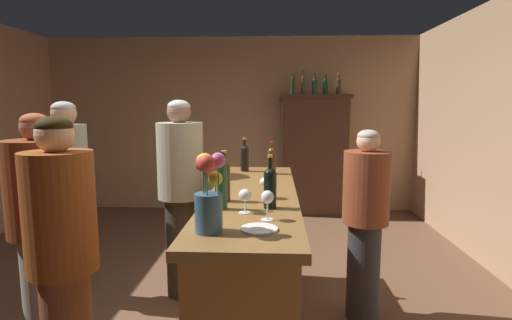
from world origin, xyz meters
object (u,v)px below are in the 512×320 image
(wine_bottle_chardonnay, at_px, (272,159))
(display_bottle_center, at_px, (314,85))
(display_cabinet, at_px, (314,153))
(patron_by_cabinet, at_px, (181,191))
(bar_counter, at_px, (253,266))
(bartender, at_px, (365,218))
(wine_bottle_rose, at_px, (270,186))
(wine_bottle_riesling, at_px, (224,179))
(cheese_plate, at_px, (259,229))
(flower_arrangement, at_px, (209,193))
(wine_glass_mid, at_px, (245,196))
(patron_tall, at_px, (43,230))
(display_bottle_right, at_px, (339,85))
(patron_near_entrance, at_px, (63,256))
(wine_bottle_pinot, at_px, (245,157))
(display_bottle_left, at_px, (293,85))
(wine_glass_rear, at_px, (266,182))
(display_bottle_midright, at_px, (325,85))
(wine_glass_front, at_px, (267,199))
(wine_bottle_merlot, at_px, (222,183))
(display_bottle_midleft, at_px, (303,84))
(patron_in_navy, at_px, (69,192))

(wine_bottle_chardonnay, xyz_separation_m, display_bottle_center, (0.61, 2.57, 0.76))
(display_cabinet, relative_size, patron_by_cabinet, 1.07)
(bar_counter, distance_m, bartender, 0.93)
(bar_counter, xyz_separation_m, wine_bottle_rose, (0.12, -0.42, 0.66))
(wine_bottle_rose, bearing_deg, wine_bottle_riesling, 150.97)
(wine_bottle_chardonnay, relative_size, wine_bottle_riesling, 0.89)
(cheese_plate, bearing_deg, patron_by_cabinet, 116.41)
(display_bottle_center, bearing_deg, bar_counter, -102.35)
(flower_arrangement, distance_m, cheese_plate, 0.30)
(wine_glass_mid, relative_size, bartender, 0.09)
(wine_bottle_riesling, relative_size, wine_glass_mid, 2.35)
(patron_tall, bearing_deg, display_cabinet, 58.65)
(display_bottle_right, distance_m, patron_near_entrance, 4.66)
(wine_bottle_chardonnay, relative_size, bartender, 0.19)
(flower_arrangement, distance_m, bartender, 1.60)
(bar_counter, height_order, wine_bottle_chardonnay, wine_bottle_chardonnay)
(wine_bottle_pinot, height_order, flower_arrangement, flower_arrangement)
(display_bottle_left, distance_m, display_bottle_center, 0.32)
(wine_glass_rear, height_order, display_bottle_midright, display_bottle_midright)
(wine_glass_front, xyz_separation_m, patron_near_entrance, (-1.06, -0.07, -0.30))
(wine_bottle_chardonnay, height_order, display_bottle_left, display_bottle_left)
(display_cabinet, xyz_separation_m, display_bottle_midright, (0.15, 0.00, 1.00))
(wine_glass_front, height_order, display_bottle_right, display_bottle_right)
(wine_bottle_rose, distance_m, display_bottle_right, 3.94)
(wine_bottle_merlot, xyz_separation_m, display_bottle_midleft, (0.72, 3.77, 0.75))
(display_bottle_midleft, bearing_deg, display_bottle_right, 0.00)
(display_bottle_midleft, bearing_deg, patron_in_navy, -126.87)
(wine_glass_rear, distance_m, patron_tall, 1.44)
(wine_bottle_chardonnay, distance_m, patron_tall, 1.81)
(wine_bottle_chardonnay, distance_m, patron_by_cabinet, 0.83)
(wine_bottle_chardonnay, xyz_separation_m, wine_bottle_riesling, (-0.29, -1.01, 0.01))
(patron_tall, bearing_deg, display_bottle_center, 58.85)
(wine_glass_front, distance_m, display_bottle_left, 4.07)
(wine_bottle_chardonnay, bearing_deg, bartender, -31.65)
(display_bottle_right, bearing_deg, bar_counter, -108.07)
(display_bottle_left, distance_m, patron_by_cabinet, 3.07)
(bartender, bearing_deg, wine_bottle_merlot, 25.70)
(wine_glass_mid, bearing_deg, bar_counter, 88.13)
(wine_bottle_merlot, relative_size, display_bottle_midleft, 0.95)
(display_bottle_center, bearing_deg, cheese_plate, -98.97)
(cheese_plate, bearing_deg, display_bottle_left, 85.37)
(bartender, bearing_deg, display_bottle_center, -99.70)
(display_cabinet, height_order, flower_arrangement, display_cabinet)
(wine_bottle_merlot, xyz_separation_m, bartender, (0.99, 0.76, -0.41))
(wine_glass_front, distance_m, display_bottle_midright, 4.13)
(display_bottle_left, bearing_deg, wine_glass_rear, -95.18)
(display_bottle_midleft, distance_m, display_bottle_center, 0.16)
(bar_counter, relative_size, wine_bottle_merlot, 6.81)
(bar_counter, distance_m, patron_near_entrance, 1.24)
(display_cabinet, bearing_deg, bartender, -88.24)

